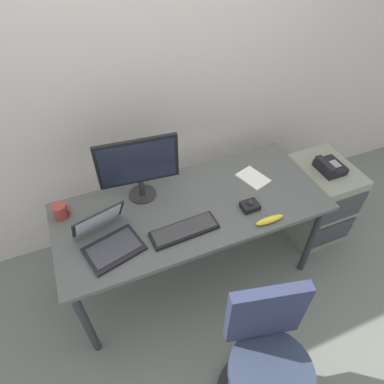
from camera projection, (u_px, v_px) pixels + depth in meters
The scene contains 13 objects.
ground_plane at pixel (192, 270), 2.68m from camera, with size 8.00×8.00×0.00m, color slate.
back_wall at pixel (150, 62), 2.18m from camera, with size 6.00×0.10×2.80m, color beige.
desk at pixel (192, 213), 2.20m from camera, with size 1.74×0.75×0.75m.
file_cabinet at pixel (316, 200), 2.76m from camera, with size 0.42×0.53×0.68m.
desk_phone at pixel (330, 167), 2.49m from camera, with size 0.17×0.20×0.09m.
office_chair at pixel (266, 363), 1.79m from camera, with size 0.52×0.53×0.92m.
monitor_main at pixel (138, 165), 2.04m from camera, with size 0.50×0.18×0.44m.
keyboard at pixel (184, 230), 1.99m from camera, with size 0.42×0.16×0.03m.
laptop at pixel (108, 238), 1.90m from camera, with size 0.38×0.39×0.22m.
trackball_mouse at pixel (250, 206), 2.12m from camera, with size 0.11×0.09×0.07m.
coffee_mug at pixel (61, 211), 2.05m from camera, with size 0.10×0.09×0.10m.
paper_notepad at pixel (253, 178), 2.33m from camera, with size 0.15×0.21×0.01m, color white.
banana at pixel (269, 220), 2.04m from camera, with size 0.19×0.04×0.04m, color yellow.
Camera 1 is at (-0.57, -1.37, 2.31)m, focal length 31.37 mm.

